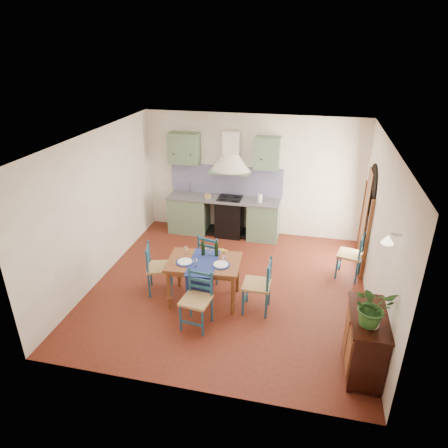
% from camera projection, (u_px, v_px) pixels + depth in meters
% --- Properties ---
extents(floor, '(5.00, 5.00, 0.00)m').
position_uv_depth(floor, '(229.00, 287.00, 7.55)').
color(floor, '#4F1B11').
rests_on(floor, ground).
extents(back_wall, '(5.00, 0.96, 2.80)m').
position_uv_depth(back_wall, '(230.00, 192.00, 9.22)').
color(back_wall, white).
rests_on(back_wall, ground).
extents(right_wall, '(0.26, 5.00, 2.80)m').
position_uv_depth(right_wall, '(377.00, 230.00, 6.72)').
color(right_wall, white).
rests_on(right_wall, ground).
extents(left_wall, '(0.04, 5.00, 2.80)m').
position_uv_depth(left_wall, '(99.00, 207.00, 7.46)').
color(left_wall, white).
rests_on(left_wall, ground).
extents(ceiling, '(5.00, 5.00, 0.01)m').
position_uv_depth(ceiling, '(229.00, 139.00, 6.36)').
color(ceiling, silver).
rests_on(ceiling, back_wall).
extents(dining_table, '(1.30, 1.00, 1.11)m').
position_uv_depth(dining_table, '(204.00, 266.00, 6.89)').
color(dining_table, brown).
rests_on(dining_table, ground).
extents(chair_near, '(0.50, 0.50, 0.95)m').
position_uv_depth(chair_near, '(197.00, 300.00, 6.35)').
color(chair_near, navy).
rests_on(chair_near, ground).
extents(chair_far, '(0.54, 0.54, 0.97)m').
position_uv_depth(chair_far, '(212.00, 255.00, 7.62)').
color(chair_far, navy).
rests_on(chair_far, ground).
extents(chair_left, '(0.56, 0.56, 0.96)m').
position_uv_depth(chair_left, '(158.00, 268.00, 7.22)').
color(chair_left, navy).
rests_on(chair_left, ground).
extents(chair_right, '(0.46, 0.46, 0.98)m').
position_uv_depth(chair_right, '(259.00, 285.00, 6.69)').
color(chair_right, navy).
rests_on(chair_right, ground).
extents(chair_spare, '(0.53, 0.53, 0.94)m').
position_uv_depth(chair_spare, '(352.00, 255.00, 7.66)').
color(chair_spare, navy).
rests_on(chair_spare, ground).
extents(sideboard, '(0.50, 1.05, 0.94)m').
position_uv_depth(sideboard, '(365.00, 341.00, 5.46)').
color(sideboard, black).
rests_on(sideboard, ground).
extents(potted_plant, '(0.62, 0.59, 0.55)m').
position_uv_depth(potted_plant, '(373.00, 307.00, 5.00)').
color(potted_plant, '#295722').
rests_on(potted_plant, sideboard).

